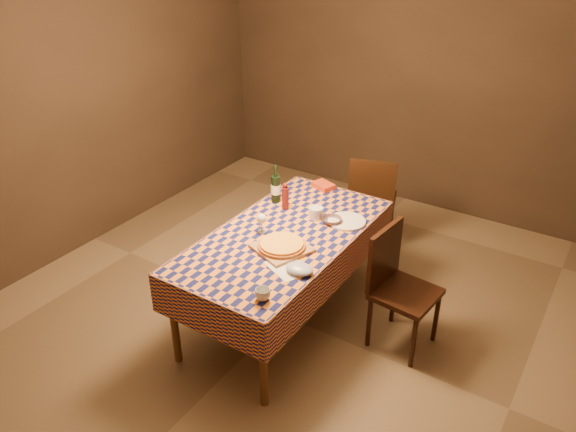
{
  "coord_description": "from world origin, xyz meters",
  "views": [
    {
      "loc": [
        1.95,
        -2.99,
        2.88
      ],
      "look_at": [
        0.0,
        0.05,
        0.9
      ],
      "focal_mm": 35.0,
      "sensor_mm": 36.0,
      "label": 1
    }
  ],
  "objects": [
    {
      "name": "takeout_container",
      "position": [
        -0.14,
        0.84,
        0.79
      ],
      "size": [
        0.21,
        0.18,
        0.05
      ],
      "primitive_type": "cube",
      "rotation": [
        0.0,
        0.0,
        -0.34
      ],
      "color": "#BC3718",
      "rests_on": "dining_table"
    },
    {
      "name": "bowl",
      "position": [
        0.22,
        0.33,
        0.79
      ],
      "size": [
        0.17,
        0.17,
        0.05
      ],
      "primitive_type": "imported",
      "rotation": [
        0.0,
        0.0,
        0.17
      ],
      "color": "#5D464E",
      "rests_on": "dining_table"
    },
    {
      "name": "dining_table",
      "position": [
        0.0,
        0.0,
        0.69
      ],
      "size": [
        0.94,
        1.84,
        0.77
      ],
      "color": "brown",
      "rests_on": "ground"
    },
    {
      "name": "deli_tub",
      "position": [
        0.07,
        0.34,
        0.82
      ],
      "size": [
        0.14,
        0.14,
        0.09
      ],
      "primitive_type": "cylinder",
      "rotation": [
        0.0,
        0.0,
        0.38
      ],
      "color": "silver",
      "rests_on": "dining_table"
    },
    {
      "name": "cutting_board",
      "position": [
        0.1,
        -0.19,
        0.78
      ],
      "size": [
        0.44,
        0.44,
        0.02
      ],
      "primitive_type": "cube",
      "rotation": [
        0.0,
        0.0,
        -0.36
      ],
      "color": "#A2714C",
      "rests_on": "dining_table"
    },
    {
      "name": "pepper_mill",
      "position": [
        -0.21,
        0.34,
        0.88
      ],
      "size": [
        0.07,
        0.07,
        0.23
      ],
      "color": "#4F1214",
      "rests_on": "dining_table"
    },
    {
      "name": "wine_bottle",
      "position": [
        -0.35,
        0.41,
        0.89
      ],
      "size": [
        0.08,
        0.08,
        0.32
      ],
      "color": "black",
      "rests_on": "dining_table"
    },
    {
      "name": "pizza",
      "position": [
        0.1,
        -0.19,
        0.81
      ],
      "size": [
        0.38,
        0.38,
        0.03
      ],
      "color": "#A4541B",
      "rests_on": "cutting_board"
    },
    {
      "name": "tumbler",
      "position": [
        0.32,
        -0.73,
        0.81
      ],
      "size": [
        0.1,
        0.1,
        0.08
      ],
      "primitive_type": "imported",
      "rotation": [
        0.0,
        0.0,
        -0.03
      ],
      "color": "silver",
      "rests_on": "dining_table"
    },
    {
      "name": "chair_far",
      "position": [
        0.09,
        1.37,
        0.52
      ],
      "size": [
        0.53,
        0.54,
        0.93
      ],
      "color": "black",
      "rests_on": "ground"
    },
    {
      "name": "flour_bag",
      "position": [
        0.35,
        -0.36,
        0.8
      ],
      "size": [
        0.2,
        0.15,
        0.06
      ],
      "primitive_type": "ellipsoid",
      "rotation": [
        0.0,
        0.0,
        0.02
      ],
      "color": "#A5B1D3",
      "rests_on": "dining_table"
    },
    {
      "name": "flour_patch",
      "position": [
        0.26,
        -0.35,
        0.77
      ],
      "size": [
        0.35,
        0.31,
        0.0
      ],
      "primitive_type": "cube",
      "rotation": [
        0.0,
        0.0,
        -0.43
      ],
      "color": "silver",
      "rests_on": "dining_table"
    },
    {
      "name": "white_plate",
      "position": [
        0.3,
        0.41,
        0.78
      ],
      "size": [
        0.3,
        0.3,
        0.02
      ],
      "primitive_type": "cylinder",
      "rotation": [
        0.0,
        0.0,
        0.02
      ],
      "color": "white",
      "rests_on": "dining_table"
    },
    {
      "name": "wine_glass",
      "position": [
        -0.16,
        -0.06,
        0.87
      ],
      "size": [
        0.08,
        0.08,
        0.15
      ],
      "color": "silver",
      "rests_on": "dining_table"
    },
    {
      "name": "room",
      "position": [
        0.0,
        0.0,
        1.35
      ],
      "size": [
        5.0,
        5.1,
        2.7
      ],
      "color": "brown",
      "rests_on": "ground"
    },
    {
      "name": "chair_right",
      "position": [
        0.82,
        0.23,
        0.52
      ],
      "size": [
        0.47,
        0.46,
        0.93
      ],
      "color": "black",
      "rests_on": "ground"
    }
  ]
}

